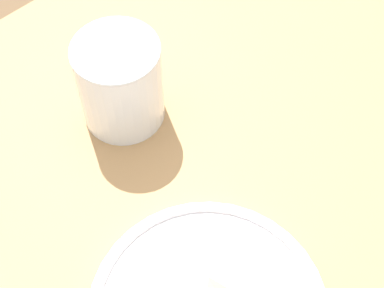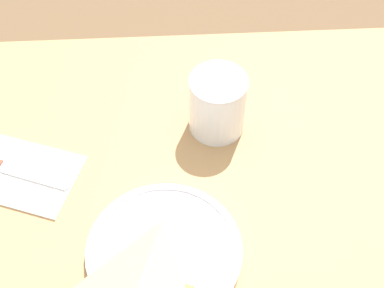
# 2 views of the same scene
# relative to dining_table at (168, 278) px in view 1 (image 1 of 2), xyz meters

# --- Properties ---
(dining_table) EXTENTS (1.05, 0.71, 0.73)m
(dining_table) POSITION_rel_dining_table_xyz_m (0.00, 0.00, 0.00)
(dining_table) COLOR #A87F51
(dining_table) RESTS_ON ground_plane
(milk_glass) EXTENTS (0.09, 0.09, 0.10)m
(milk_glass) POSITION_rel_dining_table_xyz_m (0.07, 0.14, 0.16)
(milk_glass) COLOR white
(milk_glass) RESTS_ON dining_table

